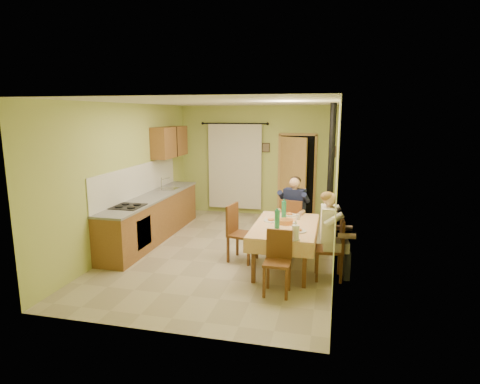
% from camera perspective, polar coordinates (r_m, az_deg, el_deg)
% --- Properties ---
extents(floor, '(4.00, 6.00, 0.01)m').
position_cam_1_polar(floor, '(7.82, -1.97, -8.35)').
color(floor, tan).
rests_on(floor, ground).
extents(room_shell, '(4.04, 6.04, 2.82)m').
position_cam_1_polar(room_shell, '(7.41, -2.07, 5.03)').
color(room_shell, '#B4C263').
rests_on(room_shell, ground).
extents(kitchen_run, '(0.64, 3.64, 1.56)m').
position_cam_1_polar(kitchen_run, '(8.62, -12.31, -3.40)').
color(kitchen_run, brown).
rests_on(kitchen_run, ground).
extents(upper_cabinets, '(0.35, 1.40, 0.70)m').
position_cam_1_polar(upper_cabinets, '(9.60, -9.94, 7.05)').
color(upper_cabinets, brown).
rests_on(upper_cabinets, room_shell).
extents(curtain, '(1.70, 0.07, 2.22)m').
position_cam_1_polar(curtain, '(10.40, -0.74, 3.72)').
color(curtain, black).
rests_on(curtain, ground).
extents(doorway, '(0.96, 0.52, 2.15)m').
position_cam_1_polar(doorway, '(10.13, 7.82, 2.20)').
color(doorway, black).
rests_on(doorway, ground).
extents(dining_table, '(1.06, 1.77, 0.76)m').
position_cam_1_polar(dining_table, '(6.94, 6.39, -7.67)').
color(dining_table, '#E2AC79').
rests_on(dining_table, ground).
extents(tableware, '(0.77, 1.63, 0.33)m').
position_cam_1_polar(tableware, '(6.70, 6.47, -4.36)').
color(tableware, white).
rests_on(tableware, dining_table).
extents(chair_far, '(0.52, 0.52, 1.00)m').
position_cam_1_polar(chair_far, '(7.93, 7.53, -5.94)').
color(chair_far, brown).
rests_on(chair_far, ground).
extents(chair_near, '(0.39, 0.39, 0.94)m').
position_cam_1_polar(chair_near, '(6.00, 5.31, -11.68)').
color(chair_near, brown).
rests_on(chair_near, ground).
extents(chair_right, '(0.46, 0.46, 0.99)m').
position_cam_1_polar(chair_right, '(6.65, 12.60, -9.54)').
color(chair_right, brown).
rests_on(chair_right, ground).
extents(chair_left, '(0.53, 0.53, 1.02)m').
position_cam_1_polar(chair_left, '(7.25, 0.26, -7.48)').
color(chair_left, brown).
rests_on(chair_left, ground).
extents(man_far, '(0.63, 0.54, 1.39)m').
position_cam_1_polar(man_far, '(7.79, 7.68, -1.78)').
color(man_far, '#141938').
rests_on(man_far, chair_far).
extents(man_right, '(0.49, 0.60, 1.39)m').
position_cam_1_polar(man_right, '(6.47, 12.69, -4.65)').
color(man_right, silver).
rests_on(man_right, chair_right).
extents(stove_flue, '(0.24, 0.24, 2.80)m').
position_cam_1_polar(stove_flue, '(7.87, 12.63, -0.74)').
color(stove_flue, black).
rests_on(stove_flue, ground).
extents(picture_back, '(0.19, 0.03, 0.23)m').
position_cam_1_polar(picture_back, '(10.26, 3.72, 6.32)').
color(picture_back, black).
rests_on(picture_back, room_shell).
extents(picture_right, '(0.03, 0.31, 0.21)m').
position_cam_1_polar(picture_right, '(8.34, 13.42, 5.62)').
color(picture_right, brown).
rests_on(picture_right, room_shell).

